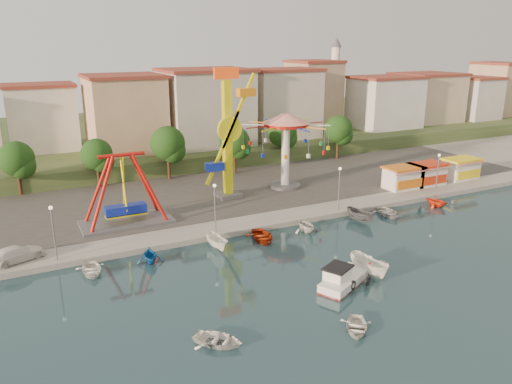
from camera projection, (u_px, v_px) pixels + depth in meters
ground at (350, 269)px, 46.01m from camera, size 200.00×200.00×0.00m
quay_deck at (159, 145)px, 98.87m from camera, size 200.00×100.00×0.60m
asphalt_pad at (222, 183)px, 71.45m from camera, size 90.00×28.00×0.01m
hill_terrace at (152, 135)px, 102.79m from camera, size 200.00×60.00×3.00m
pirate_ship_ride at (124, 191)px, 54.84m from camera, size 10.00×5.00×8.00m
kamikaze_tower at (230, 137)px, 62.98m from camera, size 5.07×3.10×16.50m
wave_swinger at (286, 133)px, 67.51m from camera, size 11.60×11.60×10.40m
booth_left at (403, 177)px, 68.67m from camera, size 5.40×3.78×3.08m
booth_mid at (426, 174)px, 70.52m from camera, size 5.40×3.78×3.08m
booth_right at (461, 168)px, 73.46m from camera, size 5.40×3.78×3.08m
lamp_post_0 at (54, 235)px, 45.85m from camera, size 0.14×0.14×5.00m
lamp_post_1 at (215, 209)px, 52.76m from camera, size 0.14×0.14×5.00m
lamp_post_2 at (339, 190)px, 59.66m from camera, size 0.14×0.14×5.00m
lamp_post_3 at (437, 174)px, 66.56m from camera, size 0.14×0.14×5.00m
tree_0 at (16, 159)px, 64.78m from camera, size 4.60×4.60×7.19m
tree_1 at (97, 154)px, 68.54m from camera, size 4.35×4.35×6.80m
tree_2 at (168, 143)px, 72.28m from camera, size 5.02×5.02×7.85m
tree_3 at (235, 142)px, 75.47m from camera, size 4.68×4.68×7.32m
tree_4 at (282, 132)px, 82.28m from camera, size 4.86×4.86×7.60m
tree_5 at (338, 129)px, 85.05m from camera, size 4.83×4.83×7.54m
building_1 at (44, 126)px, 78.56m from camera, size 12.33×9.01×8.63m
building_2 at (126, 112)px, 84.35m from camera, size 11.95×9.28×11.23m
building_3 at (209, 115)px, 87.90m from camera, size 12.59×10.50×9.20m
building_4 at (267, 108)px, 96.61m from camera, size 10.75×9.23×9.24m
building_5 at (330, 101)px, 100.46m from camera, size 12.77×10.96×11.21m
building_6 at (381, 96)px, 104.04m from camera, size 8.23×8.98×12.36m
building_7 at (407, 99)px, 113.90m from camera, size 11.59×10.93×8.76m
building_8 at (474, 91)px, 113.78m from camera, size 12.84×9.28×12.58m
building_9 at (503, 94)px, 122.47m from camera, size 12.95×9.17×9.21m
minaret at (335, 79)px, 104.01m from camera, size 2.80×2.80×18.00m
cabin_motorboat at (343, 280)px, 42.76m from camera, size 6.04×4.44×2.00m
rowboat_a at (218, 340)px, 34.45m from camera, size 4.32×4.34×0.74m
rowboat_b at (356, 327)px, 36.11m from camera, size 3.78×3.98×0.67m
skiff at (369, 266)px, 44.57m from camera, size 2.02×4.66×1.76m
van at (16, 254)px, 46.03m from camera, size 5.40×3.70×1.45m
moored_boat_0 at (91, 270)px, 45.01m from camera, size 2.72×3.70×0.74m
moored_boat_1 at (150, 255)px, 47.22m from camera, size 2.83×3.18×1.53m
moored_boat_2 at (217, 242)px, 50.21m from camera, size 1.58×3.82×1.45m
moored_boat_3 at (262, 236)px, 52.51m from camera, size 3.66×4.64×0.87m
moored_boat_4 at (306, 225)px, 54.73m from camera, size 2.86×3.29×1.69m
moored_boat_5 at (361, 215)px, 57.99m from camera, size 2.33×4.13×1.51m
moored_boat_6 at (388, 212)px, 59.90m from camera, size 3.60×4.47×0.82m
moored_boat_7 at (436, 201)px, 63.15m from camera, size 3.22×3.50×1.54m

